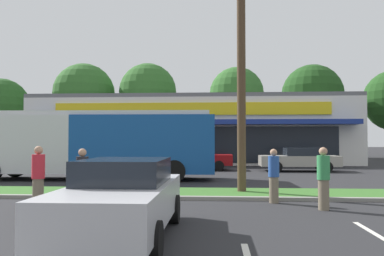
# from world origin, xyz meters

# --- Properties ---
(grass_median) EXTENTS (56.00, 2.20, 0.12)m
(grass_median) POSITION_xyz_m (0.00, 14.00, 0.06)
(grass_median) COLOR #386B28
(grass_median) RESTS_ON ground_plane
(curb_lip) EXTENTS (56.00, 0.24, 0.12)m
(curb_lip) POSITION_xyz_m (0.00, 12.78, 0.06)
(curb_lip) COLOR gray
(curb_lip) RESTS_ON ground_plane
(storefront_building) EXTENTS (26.01, 14.07, 5.50)m
(storefront_building) POSITION_xyz_m (1.55, 36.36, 2.75)
(storefront_building) COLOR silver
(storefront_building) RESTS_ON ground_plane
(tree_far_left) EXTENTS (6.41, 6.41, 9.17)m
(tree_far_left) POSITION_xyz_m (-21.72, 45.21, 5.95)
(tree_far_left) COLOR #473323
(tree_far_left) RESTS_ON ground_plane
(tree_left) EXTENTS (7.28, 7.28, 11.08)m
(tree_left) POSITION_xyz_m (-12.32, 46.64, 7.42)
(tree_left) COLOR #473323
(tree_left) RESTS_ON ground_plane
(tree_mid_left) EXTENTS (6.73, 6.73, 10.98)m
(tree_mid_left) POSITION_xyz_m (-4.59, 46.50, 7.60)
(tree_mid_left) COLOR #473323
(tree_mid_left) RESTS_ON ground_plane
(tree_mid) EXTENTS (5.76, 5.76, 9.68)m
(tree_mid) POSITION_xyz_m (5.63, 42.46, 6.78)
(tree_mid) COLOR #473323
(tree_mid) RESTS_ON ground_plane
(tree_mid_right) EXTENTS (6.79, 6.79, 10.32)m
(tree_mid_right) POSITION_xyz_m (14.14, 44.94, 6.92)
(tree_mid_right) COLOR #473323
(tree_mid_right) RESTS_ON ground_plane
(utility_pole) EXTENTS (3.11, 2.39, 11.28)m
(utility_pole) POSITION_xyz_m (4.22, 14.17, 6.00)
(utility_pole) COLOR #4C3826
(utility_pole) RESTS_ON ground_plane
(city_bus) EXTENTS (12.11, 2.90, 3.25)m
(city_bus) POSITION_xyz_m (-2.64, 19.11, 1.77)
(city_bus) COLOR #144793
(city_bus) RESTS_ON ground_plane
(car_0) EXTENTS (1.92, 4.66, 1.50)m
(car_0) POSITION_xyz_m (1.67, 7.87, 0.78)
(car_0) COLOR #B7B7BC
(car_0) RESTS_ON ground_plane
(car_1) EXTENTS (4.73, 2.01, 1.42)m
(car_1) POSITION_xyz_m (8.56, 24.95, 0.74)
(car_1) COLOR #9E998C
(car_1) RESTS_ON ground_plane
(car_3) EXTENTS (4.46, 1.96, 1.40)m
(car_3) POSITION_xyz_m (2.20, 25.66, 0.73)
(car_3) COLOR maroon
(car_3) RESTS_ON ground_plane
(pedestrian_near_bench) EXTENTS (0.33, 0.33, 1.65)m
(pedestrian_near_bench) POSITION_xyz_m (-0.19, 10.96, 0.83)
(pedestrian_near_bench) COLOR #47423D
(pedestrian_near_bench) RESTS_ON ground_plane
(pedestrian_by_pole) EXTENTS (0.34, 0.34, 1.69)m
(pedestrian_by_pole) POSITION_xyz_m (6.36, 11.21, 0.85)
(pedestrian_by_pole) COLOR #726651
(pedestrian_by_pole) RESTS_ON ground_plane
(pedestrian_mid) EXTENTS (0.33, 0.33, 1.62)m
(pedestrian_mid) POSITION_xyz_m (5.19, 12.34, 0.81)
(pedestrian_mid) COLOR #726651
(pedestrian_mid) RESTS_ON ground_plane
(pedestrian_far) EXTENTS (0.35, 0.35, 1.72)m
(pedestrian_far) POSITION_xyz_m (-1.38, 10.86, 0.86)
(pedestrian_far) COLOR #726651
(pedestrian_far) RESTS_ON ground_plane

